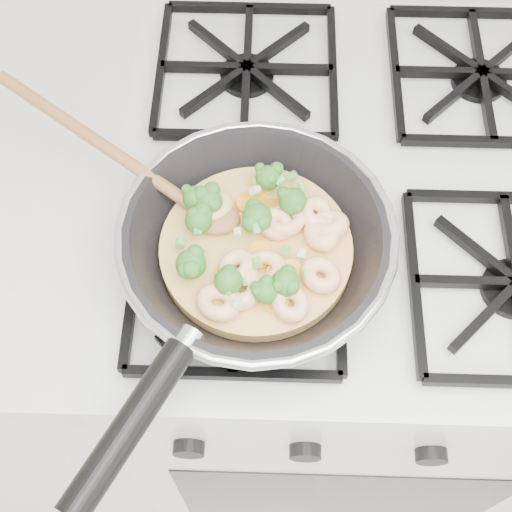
{
  "coord_description": "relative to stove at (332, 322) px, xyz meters",
  "views": [
    {
      "loc": [
        -0.12,
        1.21,
        1.58
      ],
      "look_at": [
        -0.13,
        1.57,
        0.93
      ],
      "focal_mm": 48.93,
      "sensor_mm": 36.0,
      "label": 1
    }
  ],
  "objects": [
    {
      "name": "skillet",
      "position": [
        -0.13,
        -0.13,
        0.5
      ],
      "size": [
        0.43,
        0.46,
        0.1
      ],
      "rotation": [
        0.0,
        0.0,
        -0.19
      ],
      "color": "black",
      "rests_on": "stove"
    },
    {
      "name": "stove",
      "position": [
        0.0,
        0.0,
        0.0
      ],
      "size": [
        0.6,
        0.6,
        0.92
      ],
      "color": "silver",
      "rests_on": "ground"
    }
  ]
}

